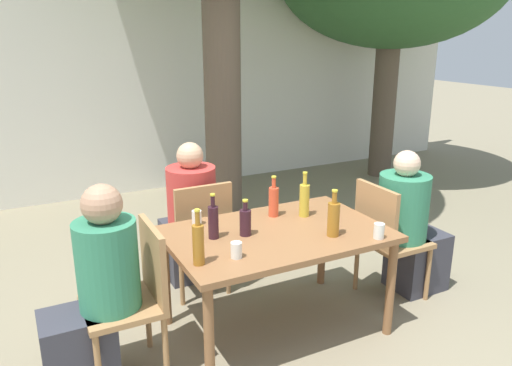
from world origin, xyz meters
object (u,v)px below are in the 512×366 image
at_px(person_seated_1, 410,229).
at_px(drinking_glass_0, 379,231).
at_px(person_seated_2, 189,220).
at_px(wine_bottle_1, 245,222).
at_px(person_seated_0, 95,298).
at_px(drinking_glass_1, 236,250).
at_px(amber_bottle_0, 198,243).
at_px(wine_bottle_3, 213,221).
at_px(amber_bottle_4, 334,218).
at_px(oil_cruet_2, 304,199).
at_px(drinking_glass_2, 197,218).
at_px(dining_table_front, 277,242).
at_px(patio_chair_0, 136,291).
at_px(patio_chair_2, 199,231).
at_px(soda_bottle_5, 274,201).
at_px(patio_chair_1, 386,234).

height_order(person_seated_1, drinking_glass_0, person_seated_1).
height_order(person_seated_2, wine_bottle_1, person_seated_2).
xyz_separation_m(person_seated_0, drinking_glass_1, (0.78, -0.24, 0.23)).
height_order(person_seated_0, amber_bottle_0, person_seated_0).
xyz_separation_m(person_seated_2, wine_bottle_3, (-0.13, -0.84, 0.30)).
bearing_deg(wine_bottle_3, drinking_glass_1, -88.68).
distance_m(person_seated_1, amber_bottle_4, 0.98).
bearing_deg(oil_cruet_2, drinking_glass_2, 165.07).
distance_m(dining_table_front, wine_bottle_1, 0.27).
bearing_deg(amber_bottle_0, dining_table_front, 19.34).
bearing_deg(person_seated_1, person_seated_0, 90.00).
xyz_separation_m(patio_chair_0, person_seated_1, (2.12, -0.00, -0.00)).
bearing_deg(patio_chair_0, wine_bottle_3, 99.24).
xyz_separation_m(patio_chair_2, person_seated_0, (-0.89, -0.69, 0.02)).
bearing_deg(drinking_glass_0, amber_bottle_0, 171.42).
distance_m(amber_bottle_4, drinking_glass_2, 0.92).
distance_m(wine_bottle_3, soda_bottle_5, 0.56).
bearing_deg(drinking_glass_0, person_seated_2, 121.31).
distance_m(oil_cruet_2, drinking_glass_0, 0.60).
bearing_deg(wine_bottle_3, person_seated_1, -3.12).
bearing_deg(amber_bottle_4, patio_chair_2, 121.70).
relative_size(soda_bottle_5, drinking_glass_2, 3.00).
bearing_deg(dining_table_front, wine_bottle_3, 168.10).
distance_m(dining_table_front, drinking_glass_0, 0.66).
relative_size(person_seated_1, amber_bottle_4, 3.73).
height_order(amber_bottle_4, drinking_glass_0, amber_bottle_4).
distance_m(drinking_glass_0, drinking_glass_2, 1.20).
bearing_deg(wine_bottle_1, drinking_glass_1, -124.85).
relative_size(patio_chair_0, amber_bottle_4, 2.97).
bearing_deg(drinking_glass_2, person_seated_2, 76.36).
xyz_separation_m(patio_chair_1, drinking_glass_1, (-1.35, -0.24, 0.25)).
xyz_separation_m(patio_chair_2, person_seated_2, (0.00, 0.23, 0.01)).
bearing_deg(patio_chair_2, amber_bottle_0, 69.44).
bearing_deg(wine_bottle_3, amber_bottle_0, -125.17).
xyz_separation_m(person_seated_0, drinking_glass_2, (0.76, 0.35, 0.23)).
distance_m(oil_cruet_2, drinking_glass_2, 0.76).
bearing_deg(patio_chair_0, patio_chair_2, 136.48).
bearing_deg(patio_chair_2, wine_bottle_3, 78.21).
bearing_deg(wine_bottle_1, dining_table_front, -10.10).
distance_m(amber_bottle_4, drinking_glass_0, 0.30).
bearing_deg(amber_bottle_4, oil_cruet_2, 86.17).
bearing_deg(patio_chair_1, wine_bottle_3, 86.34).
relative_size(person_seated_0, amber_bottle_4, 3.89).
relative_size(oil_cruet_2, wine_bottle_3, 1.10).
bearing_deg(drinking_glass_2, wine_bottle_3, -87.40).
bearing_deg(drinking_glass_0, drinking_glass_2, 141.56).
height_order(wine_bottle_1, drinking_glass_1, wine_bottle_1).
distance_m(patio_chair_0, oil_cruet_2, 1.31).
bearing_deg(drinking_glass_2, amber_bottle_4, -39.42).
relative_size(amber_bottle_0, soda_bottle_5, 1.12).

